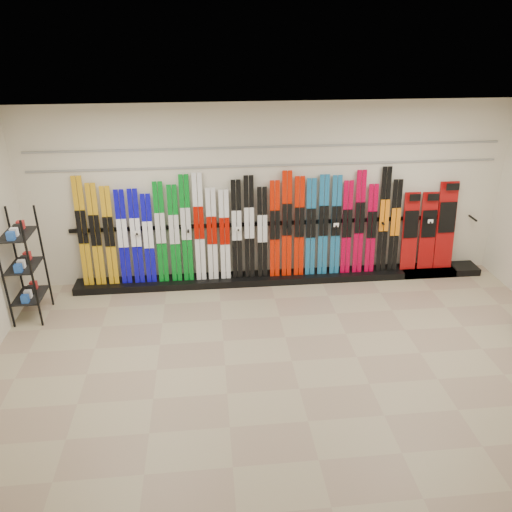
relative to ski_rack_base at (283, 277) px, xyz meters
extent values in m
plane|color=gray|center=(-0.22, -2.28, -0.06)|extent=(8.00, 8.00, 0.00)
plane|color=beige|center=(-0.22, 0.22, 1.44)|extent=(8.00, 0.00, 8.00)
plane|color=silver|center=(-0.22, -2.28, 2.94)|extent=(8.00, 8.00, 0.00)
cube|color=black|center=(0.00, 0.00, 0.00)|extent=(8.00, 0.40, 0.12)
cube|color=#C89215|center=(-3.27, 0.05, 0.97)|extent=(0.17, 0.22, 1.82)
cube|color=#C89215|center=(-3.07, 0.05, 0.91)|extent=(0.17, 0.21, 1.70)
cube|color=#C89215|center=(-2.86, 0.04, 0.88)|extent=(0.17, 0.20, 1.64)
cube|color=#0B08A9|center=(-2.65, 0.04, 0.85)|extent=(0.17, 0.20, 1.58)
cube|color=#0B08A9|center=(-2.44, 0.04, 0.85)|extent=(0.17, 0.20, 1.59)
cube|color=#0B08A9|center=(-2.24, 0.04, 0.81)|extent=(0.17, 0.19, 1.50)
cube|color=#056F19|center=(-2.03, 0.05, 0.90)|extent=(0.17, 0.21, 1.69)
cube|color=#056F19|center=(-1.81, 0.04, 0.88)|extent=(0.17, 0.20, 1.63)
cube|color=#056F19|center=(-1.62, 0.05, 0.96)|extent=(0.17, 0.22, 1.79)
cube|color=silver|center=(-1.41, 0.05, 0.97)|extent=(0.17, 0.22, 1.81)
cube|color=silver|center=(-1.20, 0.04, 0.84)|extent=(0.17, 0.19, 1.56)
cube|color=silver|center=(-0.99, 0.04, 0.82)|extent=(0.17, 0.19, 1.53)
cube|color=black|center=(-0.79, 0.05, 0.90)|extent=(0.17, 0.21, 1.68)
cube|color=black|center=(-0.58, 0.05, 0.93)|extent=(0.17, 0.21, 1.75)
cube|color=black|center=(-0.36, 0.04, 0.84)|extent=(0.17, 0.19, 1.56)
cube|color=red|center=(-0.15, 0.04, 0.89)|extent=(0.17, 0.20, 1.65)
cube|color=red|center=(0.05, 0.05, 0.96)|extent=(0.17, 0.22, 1.80)
cube|color=red|center=(0.27, 0.05, 0.91)|extent=(0.17, 0.21, 1.71)
cube|color=#185C8D|center=(0.46, 0.04, 0.89)|extent=(0.17, 0.21, 1.67)
cube|color=#185C8D|center=(0.68, 0.05, 0.92)|extent=(0.17, 0.21, 1.72)
cube|color=#185C8D|center=(0.89, 0.05, 0.91)|extent=(0.17, 0.21, 1.71)
cube|color=#AA0028|center=(1.09, 0.04, 0.87)|extent=(0.17, 0.20, 1.61)
cube|color=#AA0028|center=(1.30, 0.05, 0.95)|extent=(0.17, 0.22, 1.78)
cube|color=#AA0028|center=(1.52, 0.04, 0.83)|extent=(0.17, 0.19, 1.54)
cube|color=black|center=(1.72, 0.05, 0.97)|extent=(0.17, 0.22, 1.83)
cube|color=black|center=(1.93, 0.04, 0.86)|extent=(0.17, 0.20, 1.61)
cube|color=#990C0C|center=(2.23, 0.07, 0.74)|extent=(0.27, 0.21, 1.37)
cube|color=#990C0C|center=(2.54, 0.07, 0.74)|extent=(0.28, 0.21, 1.36)
cube|color=#990C0C|center=(2.87, 0.08, 0.82)|extent=(0.33, 0.24, 1.53)
cube|color=black|center=(-3.97, -0.74, 0.78)|extent=(0.40, 0.60, 1.68)
cube|color=gray|center=(-0.22, 0.20, 1.94)|extent=(7.60, 0.02, 0.03)
cube|color=gray|center=(-0.22, 0.20, 2.24)|extent=(7.60, 0.02, 0.03)
camera|label=1|loc=(-1.25, -7.61, 4.04)|focal=35.00mm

